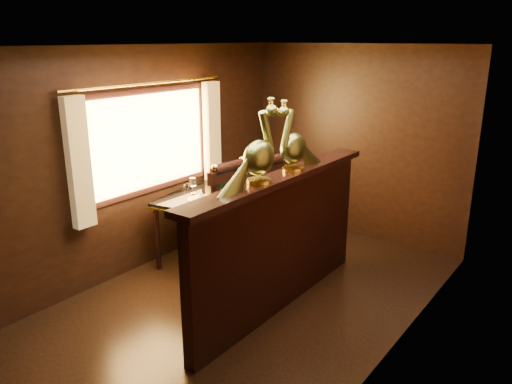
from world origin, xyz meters
TOP-DOWN VIEW (x-y plane):
  - ground at (0.00, 0.00)m, footprint 5.00×5.00m
  - room_shell at (-0.09, 0.02)m, footprint 3.04×5.04m
  - partition at (0.32, 0.30)m, footprint 0.26×2.70m
  - dining_table at (-1.05, 0.82)m, footprint 1.09×1.51m
  - chair_left at (-0.40, 0.31)m, footprint 0.52×0.56m
  - chair_right at (-0.14, 0.85)m, footprint 0.56×0.58m
  - peacock_left at (0.33, -0.06)m, footprint 0.23×0.61m
  - peacock_right at (0.33, 0.48)m, footprint 0.22×0.57m

SIDE VIEW (x-z plane):
  - ground at x=0.00m, z-range 0.00..0.00m
  - partition at x=0.32m, z-range 0.03..1.39m
  - chair_left at x=-0.40m, z-range 0.03..1.43m
  - dining_table at x=-1.05m, z-range 0.23..1.24m
  - chair_right at x=-0.14m, z-range 0.03..1.46m
  - room_shell at x=-0.09m, z-range 0.32..2.84m
  - peacock_right at x=0.33m, z-range 1.36..2.04m
  - peacock_left at x=0.33m, z-range 1.36..2.08m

